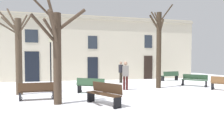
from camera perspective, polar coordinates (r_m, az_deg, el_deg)
The scene contains 14 objects.
ground_plane at distance 11.40m, azimuth 2.16°, elevation -7.01°, with size 33.99×33.99×0.00m, color white.
building_facade at distance 20.21m, azimuth -5.03°, elevation 6.18°, with size 21.24×0.60×6.20m.
tree_left_of_center at distance 14.72m, azimuth 12.76°, elevation 6.22°, with size 1.75×1.73×5.60m.
tree_near_facade at distance 12.65m, azimuth -24.51°, elevation 4.68°, with size 2.40×2.23×4.97m.
tree_foreground at distance 9.22m, azimuth -14.96°, elevation 5.04°, with size 2.30×2.29×4.35m.
streetlamp at distance 16.04m, azimuth -16.56°, elevation 3.78°, with size 0.30×0.30×3.69m.
bench_back_to_back_right at distance 20.25m, azimuth 15.72°, elevation -1.52°, with size 1.87×0.82×0.89m.
bench_back_to_back_left at distance 10.66m, azimuth -20.01°, elevation -5.45°, with size 1.67×0.60×0.86m.
bench_far_corner at distance 11.98m, azimuth -5.71°, elevation -4.25°, with size 1.70×1.36×0.90m.
bench_by_litter_bin at distance 14.82m, azimuth 28.50°, elevation -3.28°, with size 1.17×1.53×0.90m.
bench_facing_shops at distance 16.52m, azimuth 21.78°, elevation -2.56°, with size 1.49×1.64×0.88m.
bench_near_lamp at distance 8.97m, azimuth -2.12°, elevation -6.42°, with size 1.30×1.88×0.95m.
person_by_shop_door at distance 17.71m, azimuth 2.46°, elevation -0.23°, with size 0.44×0.40×1.82m.
person_crossing_plaza at distance 13.39m, azimuth 3.75°, elevation -1.09°, with size 0.44×0.36×1.85m.
Camera 1 is at (-3.09, -10.80, 1.91)m, focal length 33.18 mm.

